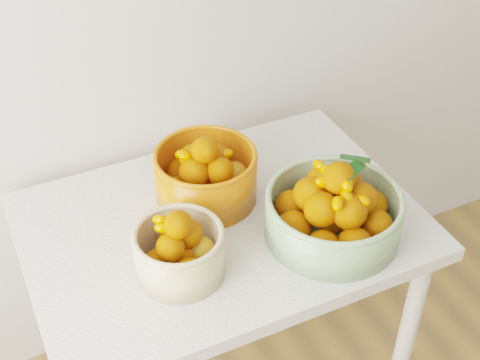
# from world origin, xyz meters

# --- Properties ---
(table) EXTENTS (1.00, 0.70, 0.75)m
(table) POSITION_xyz_m (-0.26, 1.60, 0.65)
(table) COLOR silver
(table) RESTS_ON ground
(bowl_cream) EXTENTS (0.25, 0.25, 0.18)m
(bowl_cream) POSITION_xyz_m (-0.42, 1.48, 0.82)
(bowl_cream) COLOR #CEB481
(bowl_cream) RESTS_ON table
(bowl_green) EXTENTS (0.40, 0.40, 0.22)m
(bowl_green) POSITION_xyz_m (-0.03, 1.44, 0.83)
(bowl_green) COLOR #87A778
(bowl_green) RESTS_ON table
(bowl_orange) EXTENTS (0.31, 0.31, 0.19)m
(bowl_orange) POSITION_xyz_m (-0.26, 1.70, 0.83)
(bowl_orange) COLOR #D4570E
(bowl_orange) RESTS_ON table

